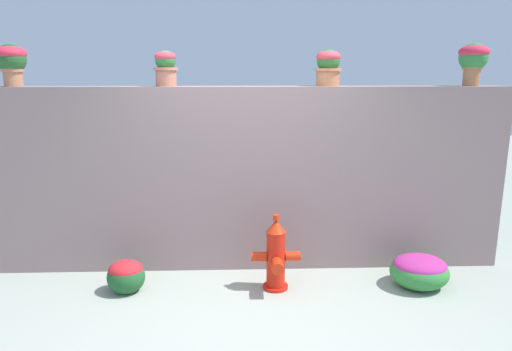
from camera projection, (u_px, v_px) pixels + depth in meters
name	position (u px, v px, depth m)	size (l,w,h in m)	color
ground_plane	(251.00, 319.00, 4.13)	(24.00, 24.00, 0.00)	#9AA295
stone_wall	(248.00, 178.00, 5.14)	(5.65, 0.39, 2.03)	gray
potted_plant_0	(11.00, 60.00, 4.74)	(0.31, 0.31, 0.43)	#B97552
potted_plant_1	(166.00, 66.00, 4.85)	(0.26, 0.26, 0.37)	#B26B55
potted_plant_2	(328.00, 65.00, 4.93)	(0.29, 0.29, 0.39)	#BC724B
potted_plant_3	(473.00, 58.00, 4.93)	(0.31, 0.31, 0.45)	#B0734A
fire_hydrant	(276.00, 257.00, 4.65)	(0.50, 0.39, 0.79)	red
flower_bush_left	(419.00, 270.00, 4.74)	(0.60, 0.54, 0.34)	#33833A
flower_bush_right	(126.00, 275.00, 4.62)	(0.38, 0.34, 0.35)	#20572A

